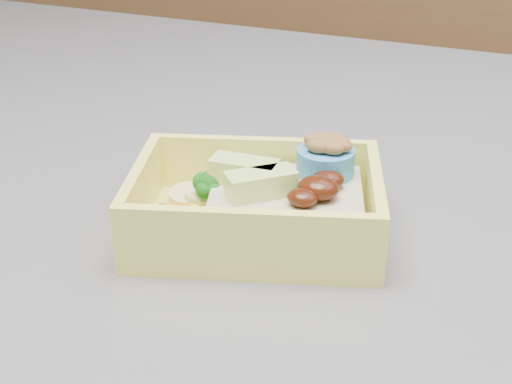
% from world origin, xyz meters
% --- Properties ---
extents(bento_box, '(0.19, 0.16, 0.06)m').
position_xyz_m(bento_box, '(0.13, -0.19, 0.94)').
color(bento_box, '#F8F366').
rests_on(bento_box, island).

